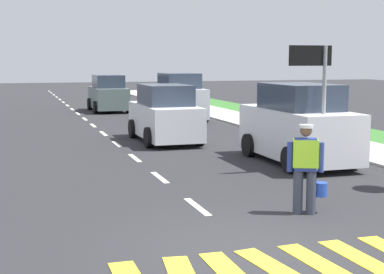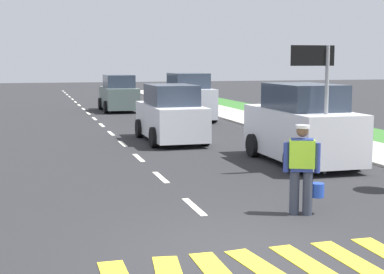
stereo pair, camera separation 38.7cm
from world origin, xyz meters
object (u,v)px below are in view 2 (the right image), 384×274
car_outgoing_ahead (171,115)px  lane_direction_sign (318,78)px  car_parked_curbside (302,126)px  car_outgoing_far (119,94)px  car_parked_far (188,99)px  road_worker (303,165)px

car_outgoing_ahead → lane_direction_sign: bearing=-72.4°
car_parked_curbside → lane_direction_sign: bearing=-102.3°
car_outgoing_far → car_outgoing_ahead: bearing=-90.3°
car_outgoing_ahead → car_parked_far: (2.47, 6.86, 0.11)m
lane_direction_sign → car_outgoing_ahead: lane_direction_sign is taller
car_outgoing_ahead → car_outgoing_far: (0.08, 12.85, 0.01)m
car_parked_curbside → car_parked_far: size_ratio=1.11×
lane_direction_sign → road_worker: bearing=-120.8°
car_outgoing_far → road_worker: bearing=-90.1°
road_worker → lane_direction_sign: 4.34m
lane_direction_sign → car_outgoing_ahead: bearing=107.6°
car_parked_curbside → car_outgoing_far: size_ratio=1.06×
road_worker → car_outgoing_far: (0.03, 23.09, 0.01)m
car_outgoing_ahead → car_parked_far: bearing=70.2°
road_worker → car_parked_far: car_parked_far is taller
car_parked_curbside → car_outgoing_ahead: 5.78m
car_parked_curbside → car_parked_far: car_parked_far is taller
road_worker → car_outgoing_far: 23.09m
road_worker → car_outgoing_far: car_outgoing_far is taller
lane_direction_sign → car_parked_far: bearing=88.6°
road_worker → car_parked_far: size_ratio=0.43×
car_parked_curbside → car_parked_far: bearing=90.0°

